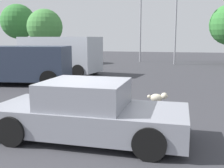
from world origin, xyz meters
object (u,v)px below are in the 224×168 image
at_px(van_white, 60,54).
at_px(light_post_mid, 141,7).
at_px(sedan_foreground, 89,112).
at_px(light_post_far, 176,4).
at_px(dog, 158,98).
at_px(suv_dark, 19,63).

distance_m(van_white, light_post_mid, 11.54).
height_order(sedan_foreground, light_post_far, light_post_far).
relative_size(van_white, light_post_far, 0.68).
bearing_deg(light_post_mid, van_white, -108.29).
xyz_separation_m(sedan_foreground, light_post_far, (1.37, 18.58, 4.42)).
bearing_deg(dog, van_white, 127.02).
height_order(sedan_foreground, dog, sedan_foreground).
relative_size(light_post_mid, light_post_far, 1.02).
distance_m(light_post_mid, light_post_far, 3.67).
height_order(sedan_foreground, suv_dark, suv_dark).
bearing_deg(van_white, sedan_foreground, -53.59).
relative_size(sedan_foreground, light_post_far, 0.56).
relative_size(van_white, suv_dark, 1.04).
distance_m(dog, light_post_mid, 17.91).
relative_size(suv_dark, light_post_mid, 0.64).
bearing_deg(dog, light_post_mid, 92.94).
distance_m(sedan_foreground, light_post_mid, 20.89).
distance_m(dog, suv_dark, 7.44).
distance_m(suv_dark, light_post_mid, 15.26).
bearing_deg(light_post_far, suv_dark, -119.26).
xyz_separation_m(van_white, suv_dark, (-0.34, -3.89, -0.22)).
xyz_separation_m(dog, light_post_mid, (-3.12, 16.97, 4.81)).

